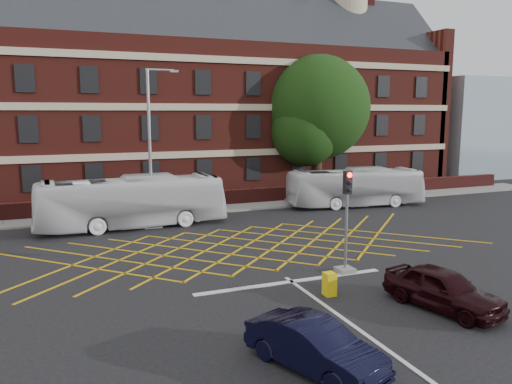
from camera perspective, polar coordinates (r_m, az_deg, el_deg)
name	(u,v)px	position (r m, az deg, el deg)	size (l,w,h in m)	color
ground	(258,258)	(23.10, 0.28, -7.55)	(120.00, 120.00, 0.00)	black
victorian_building	(163,98)	(43.38, -10.55, 10.57)	(51.00, 12.17, 20.40)	#5B1E17
boundary_wall	(189,200)	(35.05, -7.71, -0.95)	(56.00, 0.50, 1.10)	#4D1614
far_pavement	(192,210)	(34.19, -7.28, -2.03)	(60.00, 3.00, 0.12)	slate
glass_block	(477,127)	(59.29, 23.97, 6.77)	(14.00, 10.00, 10.00)	#99B2BF
box_junction_hatching	(243,247)	(24.89, -1.45, -6.31)	(11.50, 0.12, 0.02)	#CC990C
stop_line	(292,282)	(20.05, 4.10, -10.17)	(8.00, 0.30, 0.02)	silver
centre_line	(394,355)	(14.94, 15.54, -17.53)	(0.15, 14.00, 0.02)	silver
bus_left	(132,202)	(29.68, -13.99, -1.10)	(2.52, 10.78, 3.00)	silver
bus_right	(355,187)	(36.01, 11.29, 0.54)	(2.29, 9.80, 2.73)	silver
car_navy	(314,346)	(13.58, 6.69, -17.04)	(1.38, 3.95, 1.30)	black
car_maroon	(443,289)	(18.35, 20.59, -10.30)	(1.67, 4.16, 1.42)	black
deciduous_tree	(317,115)	(41.76, 6.98, 8.75)	(8.56, 8.56, 11.27)	black
traffic_light_near	(346,231)	(20.96, 10.27, -4.45)	(0.70, 0.70, 4.27)	slate
street_lamp	(152,174)	(29.29, -11.82, 2.04)	(2.25, 1.00, 9.03)	slate
utility_cabinet	(329,284)	(18.68, 8.39, -10.37)	(0.40, 0.43, 0.86)	yellow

